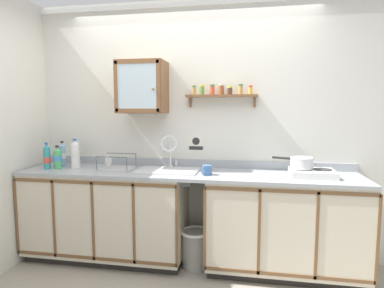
% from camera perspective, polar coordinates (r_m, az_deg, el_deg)
% --- Properties ---
extents(floor, '(6.28, 6.28, 0.00)m').
position_cam_1_polar(floor, '(3.06, -2.73, -23.83)').
color(floor, '#9E9384').
rests_on(floor, ground).
extents(back_wall, '(3.88, 0.07, 2.62)m').
position_cam_1_polar(back_wall, '(3.38, -0.04, 2.67)').
color(back_wall, silver).
rests_on(back_wall, ground).
extents(lower_cabinet_run, '(1.62, 0.60, 0.89)m').
position_cam_1_polar(lower_cabinet_run, '(3.49, -14.75, -11.97)').
color(lower_cabinet_run, black).
rests_on(lower_cabinet_run, ground).
extents(lower_cabinet_run_right, '(1.42, 0.60, 0.89)m').
position_cam_1_polar(lower_cabinet_run_right, '(3.20, 15.86, -13.68)').
color(lower_cabinet_run_right, black).
rests_on(lower_cabinet_run_right, ground).
extents(countertop, '(3.24, 0.62, 0.03)m').
position_cam_1_polar(countertop, '(3.12, -1.09, -5.24)').
color(countertop, '#9EA3A8').
rests_on(countertop, lower_cabinet_run).
extents(backsplash, '(3.24, 0.02, 0.08)m').
position_cam_1_polar(backsplash, '(3.38, -0.15, -3.37)').
color(backsplash, '#9EA3A8').
rests_on(backsplash, countertop).
extents(sink, '(0.60, 0.43, 0.45)m').
position_cam_1_polar(sink, '(3.19, -4.23, -4.92)').
color(sink, silver).
rests_on(sink, countertop).
extents(hot_plate_stove, '(0.38, 0.31, 0.07)m').
position_cam_1_polar(hot_plate_stove, '(3.10, 20.45, -4.83)').
color(hot_plate_stove, silver).
rests_on(hot_plate_stove, countertop).
extents(saucepan, '(0.36, 0.20, 0.10)m').
position_cam_1_polar(saucepan, '(3.09, 18.69, -3.10)').
color(saucepan, silver).
rests_on(saucepan, hot_plate_stove).
extents(bottle_detergent_teal_0, '(0.07, 0.07, 0.27)m').
position_cam_1_polar(bottle_detergent_teal_0, '(3.57, -24.21, -2.16)').
color(bottle_detergent_teal_0, teal).
rests_on(bottle_detergent_teal_0, countertop).
extents(bottle_water_blue_1, '(0.07, 0.07, 0.27)m').
position_cam_1_polar(bottle_water_blue_1, '(3.66, -21.88, -1.78)').
color(bottle_water_blue_1, '#8CB7E0').
rests_on(bottle_water_blue_1, countertop).
extents(bottle_opaque_white_2, '(0.08, 0.08, 0.30)m').
position_cam_1_polar(bottle_opaque_white_2, '(3.50, -19.88, -1.70)').
color(bottle_opaque_white_2, white).
rests_on(bottle_opaque_white_2, countertop).
extents(bottle_water_clear_3, '(0.08, 0.08, 0.30)m').
position_cam_1_polar(bottle_water_clear_3, '(3.63, -19.75, -1.50)').
color(bottle_water_clear_3, silver).
rests_on(bottle_water_clear_3, countertop).
extents(bottle_soda_green_4, '(0.08, 0.08, 0.24)m').
position_cam_1_polar(bottle_soda_green_4, '(3.55, -22.62, -2.28)').
color(bottle_soda_green_4, '#4CB266').
rests_on(bottle_soda_green_4, countertop).
extents(dish_rack, '(0.34, 0.27, 0.15)m').
position_cam_1_polar(dish_rack, '(3.34, -13.25, -4.02)').
color(dish_rack, '#B2B2B7').
rests_on(dish_rack, countertop).
extents(mug, '(0.09, 0.12, 0.09)m').
position_cam_1_polar(mug, '(2.98, 2.64, -4.61)').
color(mug, '#3F6699').
rests_on(mug, countertop).
extents(wall_cabinet, '(0.47, 0.35, 0.51)m').
position_cam_1_polar(wall_cabinet, '(3.31, -8.75, 9.85)').
color(wall_cabinet, brown).
extents(spice_shelf, '(0.71, 0.14, 0.23)m').
position_cam_1_polar(spice_shelf, '(3.24, 5.16, 8.78)').
color(spice_shelf, brown).
extents(warning_sign, '(0.17, 0.01, 0.20)m').
position_cam_1_polar(warning_sign, '(3.35, 0.72, 0.06)').
color(warning_sign, silver).
extents(trash_bin, '(0.29, 0.29, 0.37)m').
position_cam_1_polar(trash_bin, '(3.28, 0.60, -17.82)').
color(trash_bin, gray).
rests_on(trash_bin, ground).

